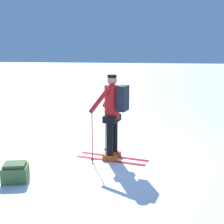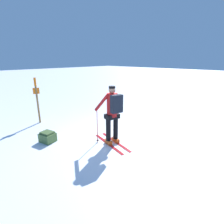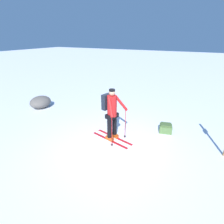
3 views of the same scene
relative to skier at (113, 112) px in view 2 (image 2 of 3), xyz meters
The scene contains 4 objects.
ground_plane 1.14m from the skier, 24.34° to the left, with size 80.00×80.00×0.00m, color white.
skier is the anchor object (origin of this frame).
dropped_backpack 2.27m from the skier, 129.99° to the left, with size 0.48×0.52×0.34m.
trail_marker 3.57m from the skier, 101.76° to the left, with size 0.23×0.11×1.86m.
Camera 2 is at (-4.03, -3.61, 2.59)m, focal length 28.00 mm.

